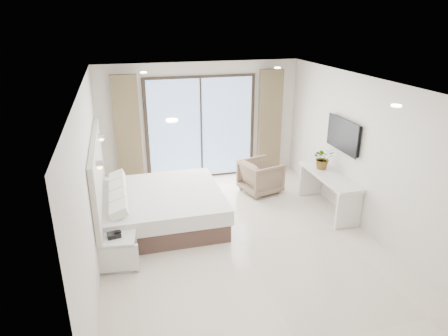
{
  "coord_description": "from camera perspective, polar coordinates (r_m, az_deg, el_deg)",
  "views": [
    {
      "loc": [
        -1.81,
        -5.68,
        3.67
      ],
      "look_at": [
        -0.17,
        0.4,
        1.23
      ],
      "focal_mm": 32.0,
      "sensor_mm": 36.0,
      "label": 1
    }
  ],
  "objects": [
    {
      "name": "console_desk",
      "position": [
        8.07,
        14.77,
        -2.21
      ],
      "size": [
        0.52,
        1.67,
        0.77
      ],
      "color": "silver",
      "rests_on": "ground"
    },
    {
      "name": "plant",
      "position": [
        8.18,
        13.95,
        1.06
      ],
      "size": [
        0.49,
        0.52,
        0.35
      ],
      "primitive_type": "imported",
      "rotation": [
        0.0,
        0.0,
        -0.2
      ],
      "color": "#33662D",
      "rests_on": "console_desk"
    },
    {
      "name": "armchair",
      "position": [
        8.72,
        5.27,
        -1.01
      ],
      "size": [
        0.89,
        0.93,
        0.79
      ],
      "primitive_type": "imported",
      "rotation": [
        0.0,
        0.0,
        1.83
      ],
      "color": "#826555",
      "rests_on": "ground"
    },
    {
      "name": "nightstand",
      "position": [
        6.46,
        -14.95,
        -11.54
      ],
      "size": [
        0.62,
        0.53,
        0.51
      ],
      "rotation": [
        0.0,
        0.0,
        -0.12
      ],
      "color": "silver",
      "rests_on": "ground"
    },
    {
      "name": "room_shell",
      "position": [
        7.05,
        -1.23,
        3.93
      ],
      "size": [
        4.62,
        6.22,
        2.72
      ],
      "color": "silver",
      "rests_on": "ground"
    },
    {
      "name": "phone",
      "position": [
        6.33,
        -15.45,
        -9.21
      ],
      "size": [
        0.22,
        0.18,
        0.07
      ],
      "primitive_type": "cube",
      "rotation": [
        0.0,
        0.0,
        0.15
      ],
      "color": "black",
      "rests_on": "nightstand"
    },
    {
      "name": "bed",
      "position": [
        7.52,
        -9.0,
        -5.57
      ],
      "size": [
        2.19,
        2.09,
        0.75
      ],
      "color": "#503931",
      "rests_on": "ground"
    },
    {
      "name": "ground",
      "position": [
        7.0,
        2.23,
        -10.5
      ],
      "size": [
        6.2,
        6.2,
        0.0
      ],
      "primitive_type": "plane",
      "color": "beige",
      "rests_on": "ground"
    }
  ]
}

